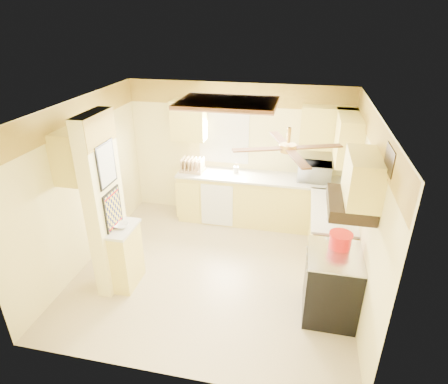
% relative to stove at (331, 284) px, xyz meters
% --- Properties ---
extents(floor, '(4.00, 4.00, 0.00)m').
position_rel_stove_xyz_m(floor, '(-1.67, 0.55, -0.46)').
color(floor, '#CDB88E').
rests_on(floor, ground).
extents(ceiling, '(4.00, 4.00, 0.00)m').
position_rel_stove_xyz_m(ceiling, '(-1.67, 0.55, 2.04)').
color(ceiling, white).
rests_on(ceiling, wall_back).
extents(wall_back, '(4.00, 0.00, 4.00)m').
position_rel_stove_xyz_m(wall_back, '(-1.67, 2.45, 0.79)').
color(wall_back, '#FFEF9B').
rests_on(wall_back, floor).
extents(wall_front, '(4.00, 0.00, 4.00)m').
position_rel_stove_xyz_m(wall_front, '(-1.67, -1.35, 0.79)').
color(wall_front, '#FFEF9B').
rests_on(wall_front, floor).
extents(wall_left, '(0.00, 3.80, 3.80)m').
position_rel_stove_xyz_m(wall_left, '(-3.67, 0.55, 0.79)').
color(wall_left, '#FFEF9B').
rests_on(wall_left, floor).
extents(wall_right, '(0.00, 3.80, 3.80)m').
position_rel_stove_xyz_m(wall_right, '(0.33, 0.55, 0.79)').
color(wall_right, '#FFEF9B').
rests_on(wall_right, floor).
extents(wallpaper_border, '(4.00, 0.02, 0.40)m').
position_rel_stove_xyz_m(wallpaper_border, '(-1.67, 2.43, 1.84)').
color(wallpaper_border, '#FFDA4B').
rests_on(wallpaper_border, wall_back).
extents(partition_column, '(0.20, 0.70, 2.50)m').
position_rel_stove_xyz_m(partition_column, '(-3.02, 0.00, 0.79)').
color(partition_column, '#FFEF9B').
rests_on(partition_column, floor).
extents(partition_ledge, '(0.25, 0.55, 0.90)m').
position_rel_stove_xyz_m(partition_ledge, '(-2.80, 0.00, -0.01)').
color(partition_ledge, '#F5E272').
rests_on(partition_ledge, floor).
extents(ledge_top, '(0.28, 0.58, 0.04)m').
position_rel_stove_xyz_m(ledge_top, '(-2.80, 0.00, 0.46)').
color(ledge_top, silver).
rests_on(ledge_top, partition_ledge).
extents(lower_cabinets_back, '(3.00, 0.60, 0.90)m').
position_rel_stove_xyz_m(lower_cabinets_back, '(-1.17, 2.15, -0.01)').
color(lower_cabinets_back, '#F5E272').
rests_on(lower_cabinets_back, floor).
extents(lower_cabinets_right, '(0.60, 1.40, 0.90)m').
position_rel_stove_xyz_m(lower_cabinets_right, '(0.03, 1.15, -0.01)').
color(lower_cabinets_right, '#F5E272').
rests_on(lower_cabinets_right, floor).
extents(countertop_back, '(3.04, 0.64, 0.04)m').
position_rel_stove_xyz_m(countertop_back, '(-1.17, 2.14, 0.46)').
color(countertop_back, silver).
rests_on(countertop_back, lower_cabinets_back).
extents(countertop_right, '(0.64, 1.44, 0.04)m').
position_rel_stove_xyz_m(countertop_right, '(0.02, 1.15, 0.46)').
color(countertop_right, silver).
rests_on(countertop_right, lower_cabinets_right).
extents(dishwasher_panel, '(0.58, 0.02, 0.80)m').
position_rel_stove_xyz_m(dishwasher_panel, '(-1.92, 1.84, -0.03)').
color(dishwasher_panel, white).
rests_on(dishwasher_panel, lower_cabinets_back).
extents(window, '(0.92, 0.02, 1.02)m').
position_rel_stove_xyz_m(window, '(-1.92, 2.44, 1.09)').
color(window, white).
rests_on(window, wall_back).
extents(upper_cab_back_left, '(0.60, 0.35, 0.70)m').
position_rel_stove_xyz_m(upper_cab_back_left, '(-2.52, 2.27, 1.39)').
color(upper_cab_back_left, '#F5E272').
rests_on(upper_cab_back_left, wall_back).
extents(upper_cab_back_right, '(0.90, 0.35, 0.70)m').
position_rel_stove_xyz_m(upper_cab_back_right, '(-0.12, 2.27, 1.39)').
color(upper_cab_back_right, '#F5E272').
rests_on(upper_cab_back_right, wall_back).
extents(upper_cab_right, '(0.35, 1.00, 0.70)m').
position_rel_stove_xyz_m(upper_cab_right, '(0.16, 1.80, 1.39)').
color(upper_cab_right, '#F5E272').
rests_on(upper_cab_right, wall_right).
extents(upper_cab_left_wall, '(0.35, 0.75, 0.70)m').
position_rel_stove_xyz_m(upper_cab_left_wall, '(-3.49, 0.30, 1.39)').
color(upper_cab_left_wall, '#F5E272').
rests_on(upper_cab_left_wall, wall_left).
extents(upper_cab_over_stove, '(0.35, 0.76, 0.52)m').
position_rel_stove_xyz_m(upper_cab_over_stove, '(0.16, 0.00, 1.49)').
color(upper_cab_over_stove, '#F5E272').
rests_on(upper_cab_over_stove, wall_right).
extents(stove, '(0.68, 0.77, 0.92)m').
position_rel_stove_xyz_m(stove, '(0.00, 0.00, 0.00)').
color(stove, black).
rests_on(stove, floor).
extents(range_hood, '(0.50, 0.76, 0.14)m').
position_rel_stove_xyz_m(range_hood, '(0.07, 0.00, 1.16)').
color(range_hood, black).
rests_on(range_hood, upper_cab_over_stove).
extents(poster_menu, '(0.02, 0.42, 0.57)m').
position_rel_stove_xyz_m(poster_menu, '(-2.91, 0.00, 1.39)').
color(poster_menu, black).
rests_on(poster_menu, partition_column).
extents(poster_nashville, '(0.02, 0.42, 0.57)m').
position_rel_stove_xyz_m(poster_nashville, '(-2.91, 0.00, 0.74)').
color(poster_nashville, black).
rests_on(poster_nashville, partition_column).
extents(ceiling_light_panel, '(1.35, 0.95, 0.06)m').
position_rel_stove_xyz_m(ceiling_light_panel, '(-1.57, 1.05, 2.00)').
color(ceiling_light_panel, brown).
rests_on(ceiling_light_panel, ceiling).
extents(ceiling_fan, '(1.15, 1.15, 0.26)m').
position_rel_stove_xyz_m(ceiling_fan, '(-0.67, -0.15, 1.83)').
color(ceiling_fan, gold).
rests_on(ceiling_fan, ceiling).
extents(vent_grate, '(0.02, 0.40, 0.25)m').
position_rel_stove_xyz_m(vent_grate, '(0.31, -0.35, 1.84)').
color(vent_grate, black).
rests_on(vent_grate, wall_right).
extents(microwave, '(0.57, 0.39, 0.31)m').
position_rel_stove_xyz_m(microwave, '(-0.26, 2.17, 0.64)').
color(microwave, white).
rests_on(microwave, countertop_back).
extents(bowl, '(0.21, 0.21, 0.05)m').
position_rel_stove_xyz_m(bowl, '(-2.82, 0.01, 0.50)').
color(bowl, white).
rests_on(bowl, ledge_top).
extents(dutch_oven, '(0.29, 0.29, 0.19)m').
position_rel_stove_xyz_m(dutch_oven, '(0.05, 0.18, 0.55)').
color(dutch_oven, red).
rests_on(dutch_oven, stove).
extents(kettle, '(0.16, 0.16, 0.25)m').
position_rel_stove_xyz_m(kettle, '(-0.01, 0.80, 0.60)').
color(kettle, silver).
rests_on(kettle, countertop_right).
extents(dish_rack, '(0.44, 0.33, 0.24)m').
position_rel_stove_xyz_m(dish_rack, '(-2.44, 2.13, 0.57)').
color(dish_rack, tan).
rests_on(dish_rack, countertop_back).
extents(utensil_crock, '(0.09, 0.09, 0.19)m').
position_rel_stove_xyz_m(utensil_crock, '(-1.64, 2.21, 0.54)').
color(utensil_crock, white).
rests_on(utensil_crock, countertop_back).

